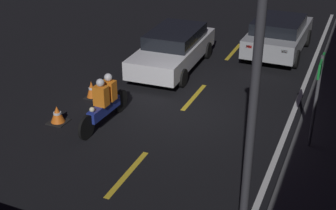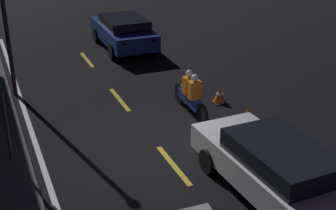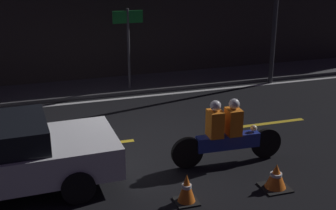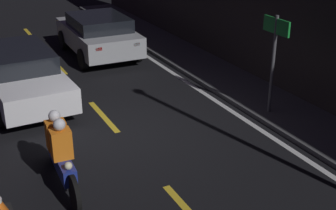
{
  "view_description": "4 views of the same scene",
  "coord_description": "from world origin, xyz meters",
  "px_view_note": "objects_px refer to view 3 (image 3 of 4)",
  "views": [
    {
      "loc": [
        11.41,
        4.36,
        6.23
      ],
      "look_at": [
        1.13,
        0.02,
        0.7
      ],
      "focal_mm": 50.0,
      "sensor_mm": 36.0,
      "label": 1
    },
    {
      "loc": [
        -10.24,
        4.03,
        6.13
      ],
      "look_at": [
        0.02,
        -0.28,
        1.18
      ],
      "focal_mm": 50.0,
      "sensor_mm": 36.0,
      "label": 2
    },
    {
      "loc": [
        -2.22,
        -9.72,
        4.44
      ],
      "look_at": [
        0.9,
        0.21,
        0.71
      ],
      "focal_mm": 50.0,
      "sensor_mm": 36.0,
      "label": 3
    },
    {
      "loc": [
        9.14,
        -3.27,
        4.81
      ],
      "look_at": [
        1.47,
        0.56,
        1.15
      ],
      "focal_mm": 50.0,
      "sensor_mm": 36.0,
      "label": 4
    }
  ],
  "objects_px": {
    "traffic_cone_near": "(187,189)",
    "traffic_cone_mid": "(276,177)",
    "motorcycle": "(225,134)",
    "shop_sign": "(128,33)"
  },
  "relations": [
    {
      "from": "motorcycle",
      "to": "shop_sign",
      "type": "bearing_deg",
      "value": 100.1
    },
    {
      "from": "traffic_cone_near",
      "to": "traffic_cone_mid",
      "type": "relative_size",
      "value": 1.08
    },
    {
      "from": "shop_sign",
      "to": "traffic_cone_near",
      "type": "bearing_deg",
      "value": -94.33
    },
    {
      "from": "motorcycle",
      "to": "traffic_cone_mid",
      "type": "relative_size",
      "value": 4.69
    },
    {
      "from": "shop_sign",
      "to": "motorcycle",
      "type": "bearing_deg",
      "value": -81.82
    },
    {
      "from": "motorcycle",
      "to": "shop_sign",
      "type": "distance_m",
      "value": 5.56
    },
    {
      "from": "motorcycle",
      "to": "shop_sign",
      "type": "relative_size",
      "value": 1.01
    },
    {
      "from": "traffic_cone_mid",
      "to": "motorcycle",
      "type": "bearing_deg",
      "value": 111.01
    },
    {
      "from": "motorcycle",
      "to": "shop_sign",
      "type": "xyz_separation_m",
      "value": [
        -0.77,
        5.38,
        1.14
      ]
    },
    {
      "from": "traffic_cone_near",
      "to": "traffic_cone_mid",
      "type": "distance_m",
      "value": 1.76
    }
  ]
}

